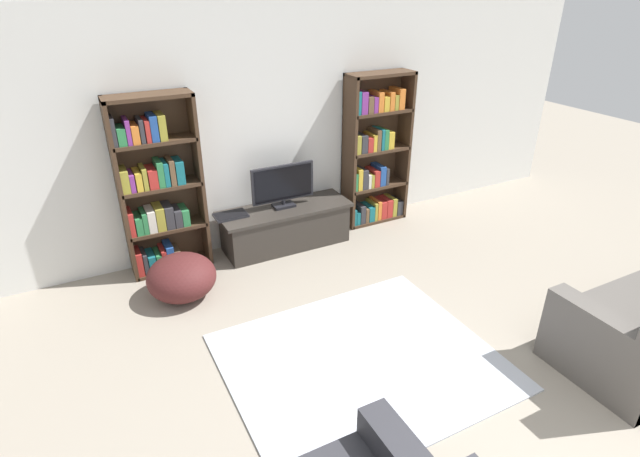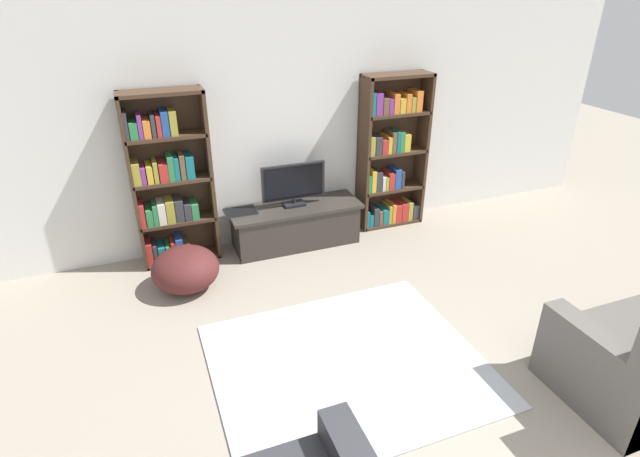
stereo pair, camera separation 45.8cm
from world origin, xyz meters
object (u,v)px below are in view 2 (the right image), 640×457
Objects in this scene: bookshelf_right at (390,156)px; beanbag_ottoman at (185,269)px; tv_stand at (295,225)px; bookshelf_left at (168,183)px; television at (294,184)px; laptop at (240,211)px.

beanbag_ottoman is at bearing -166.01° from bookshelf_right.
tv_stand is 2.28× the size of beanbag_ottoman.
bookshelf_left is at bearing 179.96° from bookshelf_right.
television is 0.66m from laptop.
beanbag_ottoman is at bearing -141.42° from laptop.
beanbag_ottoman is (-1.30, -0.52, -0.52)m from television.
beanbag_ottoman is at bearing -158.04° from television.
laptop is at bearing -177.46° from bookshelf_right.
tv_stand is at bearing -5.58° from laptop.
beanbag_ottoman is at bearing -159.29° from tv_stand.
bookshelf_right reaches higher than tv_stand.
bookshelf_right is at bearing -0.04° from bookshelf_left.
bookshelf_right is at bearing 2.54° from laptop.
bookshelf_left reaches higher than laptop.
laptop reaches higher than tv_stand.
television is (0.00, 0.03, 0.49)m from tv_stand.
bookshelf_right is 1.25m from television.
bookshelf_left is 1.47m from tv_stand.
bookshelf_right is 2.70m from beanbag_ottoman.
bookshelf_right reaches higher than laptop.
laptop is at bearing 174.42° from tv_stand.
laptop is 0.54× the size of beanbag_ottoman.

